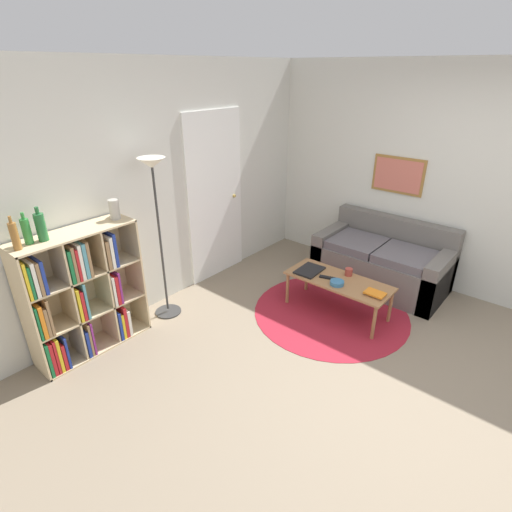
# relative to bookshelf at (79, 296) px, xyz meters

# --- Properties ---
(ground_plane) EXTENTS (14.00, 14.00, 0.00)m
(ground_plane) POSITION_rel_bookshelf_xyz_m (1.44, -2.53, -0.60)
(ground_plane) COLOR gray
(wall_back) EXTENTS (7.03, 0.11, 2.60)m
(wall_back) POSITION_rel_bookshelf_xyz_m (1.47, 0.21, 0.69)
(wall_back) COLOR silver
(wall_back) RESTS_ON ground_plane
(wall_right) EXTENTS (0.08, 5.72, 2.60)m
(wall_right) POSITION_rel_bookshelf_xyz_m (3.48, -1.17, 0.70)
(wall_right) COLOR silver
(wall_right) RESTS_ON ground_plane
(rug) EXTENTS (1.71, 1.71, 0.01)m
(rug) POSITION_rel_bookshelf_xyz_m (2.07, -1.48, -0.59)
(rug) COLOR maroon
(rug) RESTS_ON ground_plane
(bookshelf) EXTENTS (1.06, 0.34, 1.21)m
(bookshelf) POSITION_rel_bookshelf_xyz_m (0.00, 0.00, 0.00)
(bookshelf) COLOR beige
(bookshelf) RESTS_ON ground_plane
(floor_lamp) EXTENTS (0.29, 0.29, 1.72)m
(floor_lamp) POSITION_rel_bookshelf_xyz_m (0.90, -0.08, 0.78)
(floor_lamp) COLOR #333333
(floor_lamp) RESTS_ON ground_plane
(couch) EXTENTS (0.82, 1.55, 0.80)m
(couch) POSITION_rel_bookshelf_xyz_m (3.08, -1.60, -0.30)
(couch) COLOR #66605B
(couch) RESTS_ON ground_plane
(coffee_table) EXTENTS (0.48, 1.14, 0.41)m
(coffee_table) POSITION_rel_bookshelf_xyz_m (2.12, -1.51, -0.23)
(coffee_table) COLOR #996B42
(coffee_table) RESTS_ON ground_plane
(laptop) EXTENTS (0.34, 0.25, 0.02)m
(laptop) POSITION_rel_bookshelf_xyz_m (2.09, -1.16, -0.18)
(laptop) COLOR black
(laptop) RESTS_ON coffee_table
(bowl) EXTENTS (0.15, 0.15, 0.05)m
(bowl) POSITION_rel_bookshelf_xyz_m (2.01, -1.55, -0.16)
(bowl) COLOR teal
(bowl) RESTS_ON coffee_table
(book_stack_on_table) EXTENTS (0.15, 0.20, 0.03)m
(book_stack_on_table) POSITION_rel_bookshelf_xyz_m (2.07, -1.95, -0.17)
(book_stack_on_table) COLOR olive
(book_stack_on_table) RESTS_ON coffee_table
(cup) EXTENTS (0.08, 0.08, 0.08)m
(cup) POSITION_rel_bookshelf_xyz_m (2.28, -1.54, -0.14)
(cup) COLOR #A33D33
(cup) RESTS_ON coffee_table
(remote) EXTENTS (0.09, 0.18, 0.02)m
(remote) POSITION_rel_bookshelf_xyz_m (2.07, -1.40, -0.18)
(remote) COLOR black
(remote) RESTS_ON coffee_table
(bottle_left) EXTENTS (0.06, 0.06, 0.27)m
(bottle_left) POSITION_rel_bookshelf_xyz_m (-0.39, -0.03, 0.73)
(bottle_left) COLOR olive
(bottle_left) RESTS_ON bookshelf
(bottle_middle) EXTENTS (0.07, 0.07, 0.26)m
(bottle_middle) POSITION_rel_bookshelf_xyz_m (-0.28, 0.02, 0.72)
(bottle_middle) COLOR #2D8438
(bottle_middle) RESTS_ON bookshelf
(bottle_right) EXTENTS (0.08, 0.08, 0.29)m
(bottle_right) POSITION_rel_bookshelf_xyz_m (-0.18, -0.00, 0.73)
(bottle_right) COLOR #236633
(bottle_right) RESTS_ON bookshelf
(vase_on_shelf) EXTENTS (0.09, 0.09, 0.19)m
(vase_on_shelf) POSITION_rel_bookshelf_xyz_m (0.48, -0.00, 0.71)
(vase_on_shelf) COLOR #B7B2A8
(vase_on_shelf) RESTS_ON bookshelf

